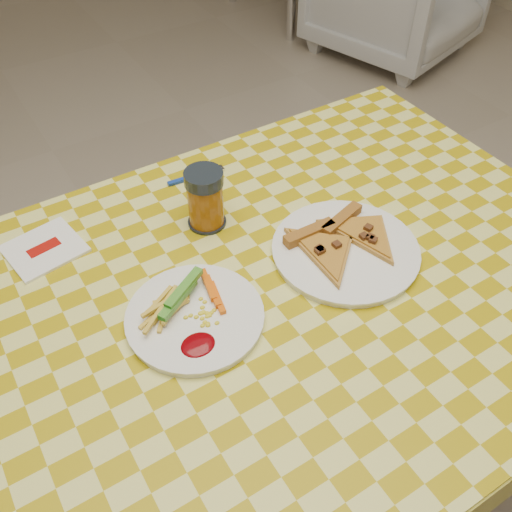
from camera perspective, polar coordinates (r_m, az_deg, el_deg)
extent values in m
plane|color=#B9A995|center=(1.62, 0.58, -21.56)|extent=(8.00, 8.00, 0.00)
cylinder|color=silver|center=(1.69, 10.08, 2.08)|extent=(0.06, 0.06, 0.71)
cube|color=#4F321B|center=(0.99, 0.89, -4.68)|extent=(1.20, 0.80, 0.04)
cylinder|color=white|center=(0.94, -6.11, -6.18)|extent=(0.26, 0.26, 0.01)
cylinder|color=white|center=(1.05, 8.92, 0.48)|extent=(0.32, 0.32, 0.01)
cube|color=#106911|center=(0.93, -7.52, -3.74)|extent=(0.10, 0.07, 0.02)
cube|color=orange|center=(0.95, -4.36, -3.54)|extent=(0.06, 0.08, 0.01)
ellipsoid|color=#6D0207|center=(0.89, -5.82, -8.87)|extent=(0.06, 0.05, 0.01)
cube|color=#A46625|center=(1.05, 5.34, 2.24)|extent=(0.10, 0.02, 0.02)
cube|color=#A46625|center=(1.08, 8.55, 3.55)|extent=(0.10, 0.05, 0.02)
cylinder|color=black|center=(1.10, -4.91, 3.44)|extent=(0.07, 0.07, 0.01)
cylinder|color=#88480E|center=(1.07, -5.06, 5.25)|extent=(0.07, 0.07, 0.10)
cylinder|color=black|center=(1.04, -5.26, 7.76)|extent=(0.07, 0.07, 0.02)
cube|color=white|center=(1.11, -20.41, 0.68)|extent=(0.15, 0.14, 0.01)
cube|color=#A20E09|center=(1.11, -20.46, 0.81)|extent=(0.06, 0.03, 0.00)
cube|color=#153596|center=(1.21, -6.84, 7.74)|extent=(0.09, 0.02, 0.01)
cube|color=silver|center=(1.23, -4.15, 8.58)|extent=(0.04, 0.02, 0.00)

